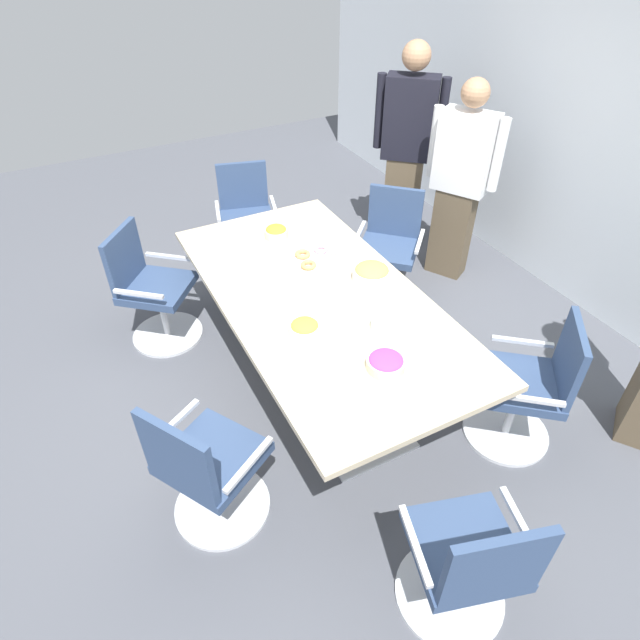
# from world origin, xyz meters

# --- Properties ---
(ground_plane) EXTENTS (10.00, 10.00, 0.01)m
(ground_plane) POSITION_xyz_m (0.00, 0.00, -0.01)
(ground_plane) COLOR #4C4F56
(back_wall) EXTENTS (8.00, 0.10, 2.80)m
(back_wall) POSITION_xyz_m (0.00, 2.40, 1.40)
(back_wall) COLOR silver
(back_wall) RESTS_ON ground
(conference_table) EXTENTS (2.40, 1.20, 0.75)m
(conference_table) POSITION_xyz_m (0.00, 0.00, 0.63)
(conference_table) COLOR #CCB793
(conference_table) RESTS_ON ground
(office_chair_0) EXTENTS (0.67, 0.67, 0.91)m
(office_chair_0) POSITION_xyz_m (1.69, -0.14, 0.41)
(office_chair_0) COLOR silver
(office_chair_0) RESTS_ON ground
(office_chair_1) EXTENTS (0.76, 0.76, 0.91)m
(office_chair_1) POSITION_xyz_m (1.02, 0.88, 0.41)
(office_chair_1) COLOR silver
(office_chair_1) RESTS_ON ground
(office_chair_2) EXTENTS (0.76, 0.76, 0.91)m
(office_chair_2) POSITION_xyz_m (-0.69, 1.00, 0.41)
(office_chair_2) COLOR silver
(office_chair_2) RESTS_ON ground
(office_chair_3) EXTENTS (0.66, 0.66, 0.91)m
(office_chair_3) POSITION_xyz_m (-1.69, 0.14, 0.41)
(office_chair_3) COLOR silver
(office_chair_3) RESTS_ON ground
(office_chair_4) EXTENTS (0.76, 0.76, 0.91)m
(office_chair_4) POSITION_xyz_m (-1.02, -0.88, 0.41)
(office_chair_4) COLOR silver
(office_chair_4) RESTS_ON ground
(office_chair_5) EXTENTS (0.74, 0.74, 0.91)m
(office_chair_5) POSITION_xyz_m (0.68, -1.01, 0.41)
(office_chair_5) COLOR silver
(office_chair_5) RESTS_ON ground
(person_standing_0) EXTENTS (0.46, 0.51, 1.83)m
(person_standing_0) POSITION_xyz_m (-1.35, 1.57, 0.96)
(person_standing_0) COLOR brown
(person_standing_0) RESTS_ON ground
(person_standing_1) EXTENTS (0.57, 0.41, 1.68)m
(person_standing_1) POSITION_xyz_m (-0.73, 1.68, 0.87)
(person_standing_1) COLOR brown
(person_standing_1) RESTS_ON ground
(snack_bowl_chips_yellow) EXTENTS (0.18, 0.18, 0.09)m
(snack_bowl_chips_yellow) POSITION_xyz_m (0.29, -0.25, 0.79)
(snack_bowl_chips_yellow) COLOR white
(snack_bowl_chips_yellow) RESTS_ON conference_table
(snack_bowl_chips_orange) EXTENTS (0.17, 0.17, 0.09)m
(snack_bowl_chips_orange) POSITION_xyz_m (-0.79, 0.05, 0.79)
(snack_bowl_chips_orange) COLOR beige
(snack_bowl_chips_orange) RESTS_ON conference_table
(snack_bowl_candy_mix) EXTENTS (0.21, 0.21, 0.08)m
(snack_bowl_candy_mix) POSITION_xyz_m (0.74, 0.01, 0.79)
(snack_bowl_candy_mix) COLOR beige
(snack_bowl_candy_mix) RESTS_ON conference_table
(snack_bowl_cookies) EXTENTS (0.25, 0.25, 0.11)m
(snack_bowl_cookies) POSITION_xyz_m (0.00, 0.38, 0.80)
(snack_bowl_cookies) COLOR white
(snack_bowl_cookies) RESTS_ON conference_table
(donut_platter) EXTENTS (0.33, 0.32, 0.04)m
(donut_platter) POSITION_xyz_m (-0.36, 0.17, 0.77)
(donut_platter) COLOR white
(donut_platter) RESTS_ON conference_table
(plate_stack) EXTENTS (0.21, 0.21, 0.05)m
(plate_stack) POSITION_xyz_m (0.47, 0.21, 0.77)
(plate_stack) COLOR white
(plate_stack) RESTS_ON conference_table
(napkin_pile) EXTENTS (0.19, 0.19, 0.05)m
(napkin_pile) POSITION_xyz_m (-0.22, -0.29, 0.78)
(napkin_pile) COLOR white
(napkin_pile) RESTS_ON conference_table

